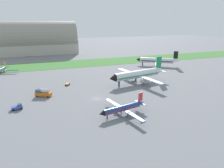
% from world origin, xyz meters
% --- Properties ---
extents(ground_plane, '(600.00, 600.00, 0.00)m').
position_xyz_m(ground_plane, '(0.00, 0.00, 0.00)').
color(ground_plane, slate).
extents(grass_taxiway_strip, '(360.00, 28.00, 0.08)m').
position_xyz_m(grass_taxiway_strip, '(0.00, 72.48, 0.04)').
color(grass_taxiway_strip, '#3D7533').
rests_on(grass_taxiway_strip, ground_plane).
extents(airplane_taxiing_turboprop, '(19.47, 16.80, 5.96)m').
position_xyz_m(airplane_taxiing_turboprop, '(-42.35, 58.82, 2.18)').
color(airplane_taxiing_turboprop, navy).
rests_on(airplane_taxiing_turboprop, ground_plane).
extents(airplane_midfield_jet, '(33.41, 33.87, 12.06)m').
position_xyz_m(airplane_midfield_jet, '(25.51, 14.24, 4.34)').
color(airplane_midfield_jet, silver).
rests_on(airplane_midfield_jet, ground_plane).
extents(airplane_foreground_turboprop, '(18.03, 20.94, 6.34)m').
position_xyz_m(airplane_foreground_turboprop, '(4.37, -16.91, 2.32)').
color(airplane_foreground_turboprop, navy).
rests_on(airplane_foreground_turboprop, ground_plane).
extents(airplane_parked_jet_far, '(26.03, 25.94, 10.57)m').
position_xyz_m(airplane_parked_jet_far, '(56.06, 45.77, 3.81)').
color(airplane_parked_jet_far, silver).
rests_on(airplane_parked_jet_far, ground_plane).
extents(pushback_tug_near_gate, '(3.88, 2.64, 1.95)m').
position_xyz_m(pushback_tug_near_gate, '(-29.01, -0.62, 0.91)').
color(pushback_tug_near_gate, '#334FB2').
rests_on(pushback_tug_near_gate, ground_plane).
extents(fuel_truck_midfield, '(6.90, 5.00, 3.29)m').
position_xyz_m(fuel_truck_midfield, '(-19.99, 9.88, 1.58)').
color(fuel_truck_midfield, orange).
rests_on(fuel_truck_midfield, ground_plane).
extents(baggage_cart_by_runway, '(2.59, 2.89, 0.90)m').
position_xyz_m(baggage_cart_by_runway, '(-8.45, 22.06, 0.57)').
color(baggage_cart_by_runway, orange).
rests_on(baggage_cart_by_runway, ground_plane).
extents(hangar_distant, '(69.07, 28.89, 29.53)m').
position_xyz_m(hangar_distant, '(-18.81, 130.93, 12.56)').
color(hangar_distant, '#B2AD9E').
rests_on(hangar_distant, ground_plane).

